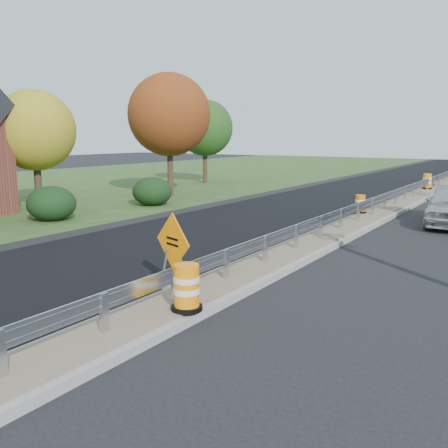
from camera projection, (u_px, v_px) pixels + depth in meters
The scene contains 14 objects.
ground at pixel (296, 255), 15.47m from camera, with size 140.00×140.00×0.00m, color black.
grass_verge_near at pixel (53, 186), 36.55m from camera, with size 30.00×120.00×0.03m, color #2A451D.
milled_overlay at pixel (299, 206), 26.09m from camera, with size 7.20×120.00×0.01m, color black.
median at pixel (372, 216), 22.07m from camera, with size 1.60×55.00×0.23m.
guardrail at pixel (379, 200), 22.79m from camera, with size 0.10×46.15×0.72m.
hedge_mid at pixel (52, 203), 21.47m from camera, with size 2.09×2.09×1.52m, color black.
hedge_north at pixel (152, 191), 26.17m from camera, with size 2.09×2.09×1.52m, color black.
tree_near_yellow at pixel (35, 131), 24.45m from camera, with size 3.96×3.96×5.88m.
tree_near_red at pixel (169, 115), 29.83m from camera, with size 4.95×4.95×7.35m.
tree_near_back at pixel (205, 128), 38.17m from camera, with size 4.29×4.29×6.37m.
caution_sign at pixel (173, 271), 11.79m from camera, with size 1.30×0.57×1.87m.
barrel_median_near at pixel (187, 288), 9.83m from camera, with size 0.63×0.63×0.92m.
barrel_median_mid at pixel (360, 204), 22.25m from camera, with size 0.55×0.55×0.81m.
barrel_median_far at pixel (427, 182), 32.36m from camera, with size 0.66×0.66×0.97m.
Camera 1 is at (6.29, -13.87, 3.64)m, focal length 40.00 mm.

